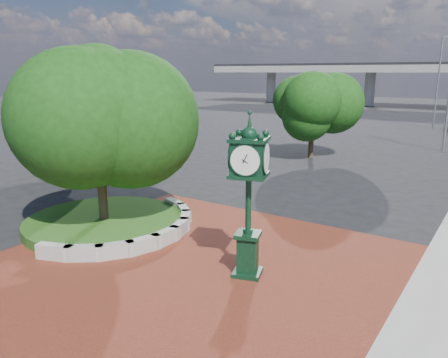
# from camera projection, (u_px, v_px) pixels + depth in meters

# --- Properties ---
(ground) EXTENTS (200.00, 200.00, 0.00)m
(ground) POSITION_uv_depth(u_px,v_px,m) (207.00, 256.00, 14.56)
(ground) COLOR black
(ground) RESTS_ON ground
(plaza) EXTENTS (12.00, 12.00, 0.04)m
(plaza) POSITION_uv_depth(u_px,v_px,m) (188.00, 266.00, 13.75)
(plaza) COLOR maroon
(plaza) RESTS_ON ground
(planter_wall) EXTENTS (2.96, 6.77, 0.54)m
(planter_wall) POSITION_uv_depth(u_px,v_px,m) (147.00, 232.00, 15.97)
(planter_wall) COLOR #9E9B93
(planter_wall) RESTS_ON ground
(grass_bed) EXTENTS (6.10, 6.10, 0.40)m
(grass_bed) POSITION_uv_depth(u_px,v_px,m) (105.00, 222.00, 17.23)
(grass_bed) COLOR #224B15
(grass_bed) RESTS_ON ground
(tree_planter) EXTENTS (5.20, 5.20, 6.33)m
(tree_planter) POSITION_uv_depth(u_px,v_px,m) (98.00, 134.00, 16.39)
(tree_planter) COLOR #38281C
(tree_planter) RESTS_ON ground
(tree_northwest) EXTENTS (5.60, 5.60, 6.93)m
(tree_northwest) POSITION_uv_depth(u_px,v_px,m) (73.00, 106.00, 24.67)
(tree_northwest) COLOR #38281C
(tree_northwest) RESTS_ON ground
(tree_street) EXTENTS (4.40, 4.40, 5.45)m
(tree_street) POSITION_uv_depth(u_px,v_px,m) (312.00, 112.00, 30.44)
(tree_street) COLOR #38281C
(tree_street) RESTS_ON ground
(post_clock) EXTENTS (1.23, 1.23, 4.87)m
(post_clock) POSITION_uv_depth(u_px,v_px,m) (249.00, 190.00, 12.56)
(post_clock) COLOR black
(post_clock) RESTS_ON ground
(street_lamp_far) EXTENTS (2.03, 1.04, 9.60)m
(street_lamp_far) POSITION_uv_depth(u_px,v_px,m) (441.00, 75.00, 46.10)
(street_lamp_far) COLOR slate
(street_lamp_far) RESTS_ON ground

